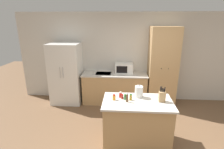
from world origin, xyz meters
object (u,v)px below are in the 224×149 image
at_px(refrigerator, 66,74).
at_px(spice_bottle_short_red, 125,97).
at_px(pantry_cabinet, 162,67).
at_px(knife_block, 162,96).
at_px(kettle, 139,92).
at_px(spice_bottle_green_herb, 131,97).
at_px(spice_bottle_tall_dark, 120,95).
at_px(spice_bottle_pale_salt, 114,97).
at_px(spice_bottle_orange_cap, 122,97).
at_px(microwave, 124,68).
at_px(spice_bottle_amber_oil, 127,98).

distance_m(refrigerator, spice_bottle_short_red, 2.42).
bearing_deg(pantry_cabinet, knife_block, -101.48).
bearing_deg(refrigerator, spice_bottle_short_red, -45.12).
xyz_separation_m(knife_block, kettle, (-0.41, 0.17, 0.01)).
xyz_separation_m(refrigerator, spice_bottle_green_herb, (1.81, -1.74, 0.10)).
xyz_separation_m(spice_bottle_tall_dark, spice_bottle_pale_salt, (-0.12, -0.13, -0.00)).
bearing_deg(spice_bottle_orange_cap, spice_bottle_tall_dark, 118.92).
distance_m(microwave, spice_bottle_tall_dark, 1.78).
distance_m(spice_bottle_short_red, spice_bottle_pale_salt, 0.21).
relative_size(refrigerator, spice_bottle_pale_salt, 15.60).
distance_m(spice_bottle_short_red, spice_bottle_green_herb, 0.11).
relative_size(refrigerator, spice_bottle_orange_cap, 18.63).
bearing_deg(refrigerator, microwave, 5.26).
xyz_separation_m(refrigerator, microwave, (1.68, 0.15, 0.16)).
bearing_deg(spice_bottle_amber_oil, spice_bottle_orange_cap, 126.06).
xyz_separation_m(microwave, spice_bottle_orange_cap, (-0.03, -1.84, -0.07)).
height_order(refrigerator, pantry_cabinet, pantry_cabinet).
height_order(pantry_cabinet, spice_bottle_orange_cap, pantry_cabinet).
bearing_deg(spice_bottle_pale_salt, spice_bottle_orange_cap, 22.33).
bearing_deg(spice_bottle_tall_dark, spice_bottle_green_herb, -29.23).
height_order(spice_bottle_tall_dark, kettle, kettle).
xyz_separation_m(microwave, spice_bottle_tall_dark, (-0.06, -1.78, -0.06)).
bearing_deg(spice_bottle_amber_oil, spice_bottle_short_red, 109.20).
relative_size(pantry_cabinet, spice_bottle_pale_salt, 19.70).
height_order(pantry_cabinet, kettle, pantry_cabinet).
bearing_deg(kettle, microwave, 99.56).
height_order(refrigerator, spice_bottle_tall_dark, refrigerator).
bearing_deg(knife_block, spice_bottle_green_herb, 177.93).
xyz_separation_m(spice_bottle_green_herb, spice_bottle_orange_cap, (-0.16, 0.05, -0.01)).
distance_m(spice_bottle_amber_oil, spice_bottle_green_herb, 0.11).
relative_size(spice_bottle_green_herb, kettle, 0.50).
relative_size(pantry_cabinet, microwave, 4.37).
xyz_separation_m(refrigerator, spice_bottle_orange_cap, (1.65, -1.69, 0.09)).
relative_size(spice_bottle_short_red, spice_bottle_orange_cap, 1.12).
distance_m(microwave, spice_bottle_green_herb, 1.90).
bearing_deg(spice_bottle_tall_dark, pantry_cabinet, 55.87).
xyz_separation_m(spice_bottle_pale_salt, spice_bottle_orange_cap, (0.15, 0.06, -0.01)).
relative_size(microwave, knife_block, 1.71).
xyz_separation_m(microwave, spice_bottle_amber_oil, (0.06, -1.97, -0.03)).
height_order(spice_bottle_green_herb, kettle, kettle).
relative_size(spice_bottle_orange_cap, kettle, 0.38).
distance_m(microwave, kettle, 1.76).
bearing_deg(spice_bottle_short_red, pantry_cabinet, 59.35).
xyz_separation_m(spice_bottle_green_herb, spice_bottle_pale_salt, (-0.32, -0.02, -0.00)).
relative_size(spice_bottle_tall_dark, spice_bottle_pale_salt, 1.01).
xyz_separation_m(spice_bottle_short_red, spice_bottle_pale_salt, (-0.21, -0.04, 0.00)).
xyz_separation_m(knife_block, spice_bottle_short_red, (-0.68, 0.04, -0.06)).
bearing_deg(pantry_cabinet, spice_bottle_tall_dark, -124.13).
relative_size(pantry_cabinet, spice_bottle_short_red, 20.97).
height_order(spice_bottle_tall_dark, spice_bottle_amber_oil, spice_bottle_amber_oil).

